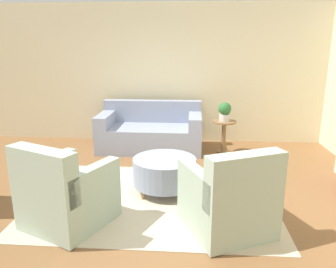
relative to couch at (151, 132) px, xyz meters
name	(u,v)px	position (x,y,z in m)	size (l,w,h in m)	color
ground_plane	(154,199)	(0.31, -2.21, -0.33)	(16.00, 16.00, 0.00)	brown
wall_back	(169,74)	(0.31, 0.70, 1.07)	(9.70, 0.12, 2.80)	beige
rug	(154,199)	(0.31, -2.21, -0.32)	(3.11, 2.27, 0.01)	beige
couch	(151,132)	(0.00, 0.00, 0.00)	(1.96, 0.99, 0.90)	#8E99B2
armchair_left	(65,195)	(-0.59, -2.91, 0.04)	(1.09, 1.10, 0.96)	#9EB29E
armchair_right	(230,200)	(1.21, -2.91, 0.04)	(1.09, 1.10, 0.96)	#9EB29E
ottoman_table	(165,171)	(0.44, -1.97, -0.02)	(0.86, 0.86, 0.48)	#8E99B2
side_table	(224,132)	(1.40, -0.14, 0.08)	(0.44, 0.44, 0.61)	olive
potted_plant_on_side_table	(225,111)	(1.40, -0.14, 0.47)	(0.24, 0.24, 0.35)	beige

